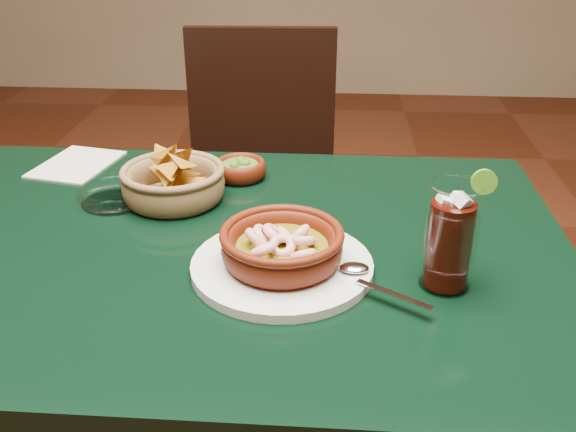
# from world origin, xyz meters

# --- Properties ---
(dining_table) EXTENTS (1.20, 0.80, 0.75)m
(dining_table) POSITION_xyz_m (0.00, 0.00, 0.65)
(dining_table) COLOR black
(dining_table) RESTS_ON ground
(dining_chair) EXTENTS (0.45, 0.45, 0.94)m
(dining_chair) POSITION_xyz_m (0.01, 0.71, 0.52)
(dining_chair) COLOR black
(dining_chair) RESTS_ON ground
(shrimp_plate) EXTENTS (0.35, 0.28, 0.08)m
(shrimp_plate) POSITION_xyz_m (0.14, -0.08, 0.78)
(shrimp_plate) COLOR silver
(shrimp_plate) RESTS_ON dining_table
(chip_basket) EXTENTS (0.22, 0.22, 0.14)m
(chip_basket) POSITION_xyz_m (-0.08, 0.15, 0.78)
(chip_basket) COLOR olive
(chip_basket) RESTS_ON dining_table
(guacamole_ramekin) EXTENTS (0.12, 0.12, 0.04)m
(guacamole_ramekin) POSITION_xyz_m (0.02, 0.26, 0.77)
(guacamole_ramekin) COLOR #461306
(guacamole_ramekin) RESTS_ON dining_table
(cola_drink) EXTENTS (0.16, 0.16, 0.18)m
(cola_drink) POSITION_xyz_m (0.37, -0.11, 0.83)
(cola_drink) COLOR white
(cola_drink) RESTS_ON dining_table
(glass_ashtray) EXTENTS (0.14, 0.14, 0.03)m
(glass_ashtray) POSITION_xyz_m (-0.19, 0.13, 0.77)
(glass_ashtray) COLOR white
(glass_ashtray) RESTS_ON dining_table
(paper_menu) EXTENTS (0.17, 0.21, 0.00)m
(paper_menu) POSITION_xyz_m (-0.33, 0.30, 0.75)
(paper_menu) COLOR beige
(paper_menu) RESTS_ON dining_table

